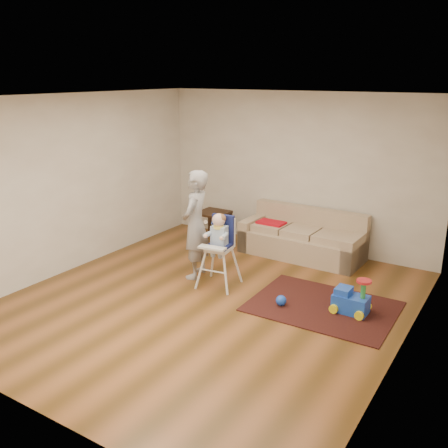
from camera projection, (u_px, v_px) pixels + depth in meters
The scene contains 9 objects.
ground at pixel (208, 302), 6.77m from camera, with size 5.50×5.50×0.00m, color #503313.
room_envelope at pixel (229, 159), 6.66m from camera, with size 5.04×5.52×2.72m.
sofa at pixel (302, 234), 8.35m from camera, with size 2.05×0.88×0.79m.
side_table at pixel (213, 226), 9.25m from camera, with size 0.53×0.53×0.53m, color black, non-canonical shape.
area_rug at pixel (323, 306), 6.62m from camera, with size 1.85×1.39×0.01m, color black.
ride_on_toy at pixel (351, 295), 6.38m from camera, with size 0.44×0.32×0.48m, color blue, non-canonical shape.
toy_ball at pixel (281, 300), 6.61m from camera, with size 0.14×0.14×0.14m, color blue.
high_chair at pixel (219, 251), 7.15m from camera, with size 0.57×0.57×1.10m.
adult at pixel (195, 225), 7.40m from camera, with size 0.60×0.39×1.64m, color gray.
Camera 1 is at (3.47, -5.12, 2.97)m, focal length 40.00 mm.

